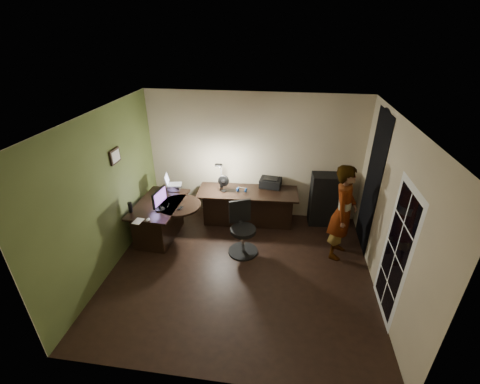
# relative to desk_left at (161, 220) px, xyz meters

# --- Properties ---
(floor) EXTENTS (4.50, 4.00, 0.01)m
(floor) POSITION_rel_desk_left_xyz_m (1.70, -0.80, -0.39)
(floor) COLOR black
(floor) RESTS_ON ground
(ceiling) EXTENTS (4.50, 4.00, 0.01)m
(ceiling) POSITION_rel_desk_left_xyz_m (1.70, -0.80, 2.32)
(ceiling) COLOR silver
(ceiling) RESTS_ON floor
(wall_back) EXTENTS (4.50, 0.01, 2.70)m
(wall_back) POSITION_rel_desk_left_xyz_m (1.70, 1.21, 0.96)
(wall_back) COLOR #C2B18F
(wall_back) RESTS_ON floor
(wall_front) EXTENTS (4.50, 0.01, 2.70)m
(wall_front) POSITION_rel_desk_left_xyz_m (1.70, -2.80, 0.96)
(wall_front) COLOR #C2B18F
(wall_front) RESTS_ON floor
(wall_left) EXTENTS (0.01, 4.00, 2.70)m
(wall_left) POSITION_rel_desk_left_xyz_m (-0.55, -0.80, 0.96)
(wall_left) COLOR #C2B18F
(wall_left) RESTS_ON floor
(wall_right) EXTENTS (0.01, 4.00, 2.70)m
(wall_right) POSITION_rel_desk_left_xyz_m (3.96, -0.80, 0.96)
(wall_right) COLOR #C2B18F
(wall_right) RESTS_ON floor
(green_wall_overlay) EXTENTS (0.00, 4.00, 2.70)m
(green_wall_overlay) POSITION_rel_desk_left_xyz_m (-0.54, -0.80, 0.96)
(green_wall_overlay) COLOR #4D5C29
(green_wall_overlay) RESTS_ON floor
(arched_doorway) EXTENTS (0.01, 0.90, 2.60)m
(arched_doorway) POSITION_rel_desk_left_xyz_m (3.94, 0.35, 0.91)
(arched_doorway) COLOR black
(arched_doorway) RESTS_ON floor
(french_door) EXTENTS (0.02, 0.92, 2.10)m
(french_door) POSITION_rel_desk_left_xyz_m (3.94, -1.35, 0.66)
(french_door) COLOR white
(french_door) RESTS_ON floor
(framed_picture) EXTENTS (0.04, 0.30, 0.25)m
(framed_picture) POSITION_rel_desk_left_xyz_m (-0.52, -0.35, 1.46)
(framed_picture) COLOR black
(framed_picture) RESTS_ON wall_left
(desk_left) EXTENTS (0.89, 1.38, 0.78)m
(desk_left) POSITION_rel_desk_left_xyz_m (0.00, 0.00, 0.00)
(desk_left) COLOR black
(desk_left) RESTS_ON floor
(desk_right) EXTENTS (2.09, 0.82, 0.77)m
(desk_right) POSITION_rel_desk_left_xyz_m (1.65, 0.73, -0.00)
(desk_right) COLOR black
(desk_right) RESTS_ON floor
(cabinet) EXTENTS (0.78, 0.43, 1.14)m
(cabinet) POSITION_rel_desk_left_xyz_m (3.33, 0.98, 0.18)
(cabinet) COLOR black
(cabinet) RESTS_ON floor
(laptop_stand) EXTENTS (0.26, 0.22, 0.11)m
(laptop_stand) POSITION_rel_desk_left_xyz_m (0.13, 0.57, 0.45)
(laptop_stand) COLOR silver
(laptop_stand) RESTS_ON desk_left
(laptop) EXTENTS (0.37, 0.35, 0.22)m
(laptop) POSITION_rel_desk_left_xyz_m (0.13, 0.57, 0.62)
(laptop) COLOR silver
(laptop) RESTS_ON laptop_stand
(monitor) EXTENTS (0.15, 0.46, 0.30)m
(monitor) POSITION_rel_desk_left_xyz_m (0.12, -0.25, 0.55)
(monitor) COLOR black
(monitor) RESTS_ON desk_left
(mouse) EXTENTS (0.08, 0.10, 0.04)m
(mouse) POSITION_rel_desk_left_xyz_m (0.05, -0.64, 0.42)
(mouse) COLOR silver
(mouse) RESTS_ON desk_left
(phone) EXTENTS (0.10, 0.14, 0.01)m
(phone) POSITION_rel_desk_left_xyz_m (0.48, -0.14, 0.40)
(phone) COLOR black
(phone) RESTS_ON desk_left
(pen) EXTENTS (0.02, 0.14, 0.01)m
(pen) POSITION_rel_desk_left_xyz_m (0.22, -0.10, 0.41)
(pen) COLOR black
(pen) RESTS_ON desk_left
(speaker) EXTENTS (0.08, 0.08, 0.19)m
(speaker) POSITION_rel_desk_left_xyz_m (-0.38, -0.40, 0.50)
(speaker) COLOR black
(speaker) RESTS_ON desk_left
(notepad) EXTENTS (0.17, 0.22, 0.01)m
(notepad) POSITION_rel_desk_left_xyz_m (-0.11, -0.69, 0.41)
(notepad) COLOR silver
(notepad) RESTS_ON desk_left
(desk_fan) EXTENTS (0.24, 0.15, 0.35)m
(desk_fan) POSITION_rel_desk_left_xyz_m (1.16, 0.66, 0.57)
(desk_fan) COLOR black
(desk_fan) RESTS_ON desk_right
(headphones) EXTENTS (0.23, 0.14, 0.10)m
(headphones) POSITION_rel_desk_left_xyz_m (1.53, 0.68, 0.45)
(headphones) COLOR navy
(headphones) RESTS_ON desk_right
(printer) EXTENTS (0.47, 0.39, 0.19)m
(printer) POSITION_rel_desk_left_xyz_m (2.10, 1.01, 0.49)
(printer) COLOR black
(printer) RESTS_ON desk_right
(desk_lamp) EXTENTS (0.17, 0.30, 0.65)m
(desk_lamp) POSITION_rel_desk_left_xyz_m (1.08, 0.83, 0.72)
(desk_lamp) COLOR black
(desk_lamp) RESTS_ON desk_right
(office_chair) EXTENTS (0.74, 0.74, 1.00)m
(office_chair) POSITION_rel_desk_left_xyz_m (1.69, -0.28, 0.11)
(office_chair) COLOR black
(office_chair) RESTS_ON floor
(person) EXTENTS (0.62, 0.75, 1.80)m
(person) POSITION_rel_desk_left_xyz_m (3.43, -0.07, 0.51)
(person) COLOR #D8A88C
(person) RESTS_ON floor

